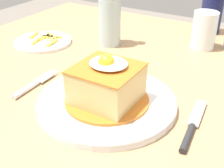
# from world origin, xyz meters

# --- Properties ---
(dining_table) EXTENTS (1.14, 0.95, 0.75)m
(dining_table) POSITION_xyz_m (0.00, 0.00, 0.64)
(dining_table) COLOR #A87F56
(dining_table) RESTS_ON ground_plane
(main_plate) EXTENTS (0.28, 0.28, 0.02)m
(main_plate) POSITION_xyz_m (0.01, -0.13, 0.76)
(main_plate) COLOR white
(main_plate) RESTS_ON dining_table
(sandwich_meal) EXTENTS (0.17, 0.17, 0.10)m
(sandwich_meal) POSITION_xyz_m (0.01, -0.13, 0.80)
(sandwich_meal) COLOR #C66B23
(sandwich_meal) RESTS_ON main_plate
(fork) EXTENTS (0.02, 0.14, 0.01)m
(fork) POSITION_xyz_m (-0.17, -0.16, 0.76)
(fork) COLOR silver
(fork) RESTS_ON dining_table
(knife) EXTENTS (0.03, 0.17, 0.01)m
(knife) POSITION_xyz_m (0.19, -0.13, 0.76)
(knife) COLOR #262628
(knife) RESTS_ON dining_table
(soda_can) EXTENTS (0.07, 0.07, 0.12)m
(soda_can) POSITION_xyz_m (0.07, 0.41, 0.81)
(soda_can) COLOR #191E51
(soda_can) RESTS_ON dining_table
(beer_bottle_clear) EXTENTS (0.06, 0.06, 0.27)m
(beer_bottle_clear) POSITION_xyz_m (-0.16, 0.15, 0.85)
(beer_bottle_clear) COLOR #ADC6CC
(beer_bottle_clear) RESTS_ON dining_table
(drinking_glass) EXTENTS (0.07, 0.07, 0.10)m
(drinking_glass) POSITION_xyz_m (0.09, 0.26, 0.80)
(drinking_glass) COLOR silver
(drinking_glass) RESTS_ON dining_table
(side_plate_fries) EXTENTS (0.17, 0.17, 0.02)m
(side_plate_fries) POSITION_xyz_m (-0.33, 0.06, 0.76)
(side_plate_fries) COLOR white
(side_plate_fries) RESTS_ON dining_table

